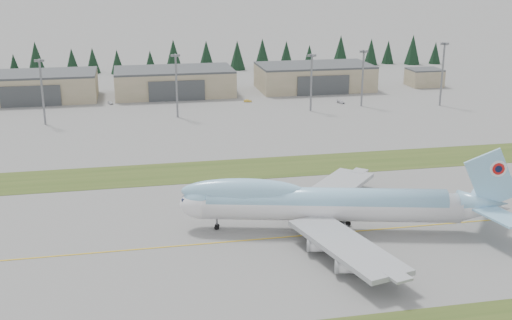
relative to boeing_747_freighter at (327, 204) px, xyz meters
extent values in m
plane|color=slate|center=(-3.95, -1.51, -5.88)|extent=(7000.00, 7000.00, 0.00)
cube|color=#344A1A|center=(-3.95, 43.49, -5.88)|extent=(400.00, 18.00, 0.08)
cube|color=gold|center=(-3.95, -1.51, -5.88)|extent=(400.00, 0.40, 0.02)
cylinder|color=white|center=(0.65, -0.16, -0.58)|extent=(51.18, 17.96, 5.95)
cylinder|color=#8DC5E7|center=(-0.23, 0.06, 0.52)|extent=(47.52, 16.64, 5.49)
ellipsoid|color=white|center=(-24.23, 5.93, -0.58)|extent=(10.66, 8.04, 5.95)
ellipsoid|color=#8DC5E7|center=(-24.23, 5.93, 0.52)|extent=(8.93, 6.79, 5.04)
ellipsoid|color=#8DC5E7|center=(-16.23, 3.97, 2.26)|extent=(25.73, 10.91, 5.49)
cube|color=#0C1433|center=(-27.34, 6.69, 0.61)|extent=(2.47, 2.78, 1.19)
cone|color=white|center=(29.98, -7.34, -0.58)|extent=(12.05, 8.27, 5.83)
cone|color=#8DC5E7|center=(29.98, -7.34, 0.52)|extent=(11.04, 7.55, 5.31)
cube|color=#8DC5E7|center=(30.87, -7.56, 5.64)|extent=(10.89, 3.17, 12.63)
cylinder|color=white|center=(32.02, -7.46, 7.84)|extent=(3.24, 0.96, 3.29)
cylinder|color=red|center=(32.05, -7.37, 7.84)|extent=(2.35, 0.74, 2.38)
cylinder|color=#0C1433|center=(32.07, -7.29, 7.84)|extent=(1.38, 0.50, 1.37)
cube|color=#8DC5E7|center=(33.06, -2.44, -0.03)|extent=(10.58, 11.28, 0.42)
cube|color=#8DC5E7|center=(30.45, -13.11, -0.03)|extent=(7.35, 10.94, 0.42)
cube|color=#9B9EA2|center=(6.02, 14.07, -2.22)|extent=(24.76, 26.26, 0.91)
cube|color=#9B9EA2|center=(-1.16, -15.26, -2.22)|extent=(15.18, 28.74, 0.91)
cylinder|color=white|center=(1.06, 11.51, -3.96)|extent=(5.17, 3.35, 2.29)
cylinder|color=white|center=(7.44, 18.71, -3.96)|extent=(5.17, 3.35, 2.29)
cylinder|color=white|center=(-4.38, -10.70, -3.96)|extent=(5.17, 3.35, 2.29)
cylinder|color=white|center=(-2.04, -20.03, -3.96)|extent=(5.17, 3.35, 2.29)
cylinder|color=slate|center=(-21.56, 5.28, -4.79)|extent=(0.49, 0.49, 2.20)
cylinder|color=slate|center=(-0.03, 2.83, -4.69)|extent=(0.62, 0.62, 2.38)
cylinder|color=slate|center=(-1.33, -2.50, -4.69)|extent=(0.62, 0.62, 2.38)
cylinder|color=slate|center=(4.42, 1.74, -4.69)|extent=(0.62, 0.62, 2.38)
cylinder|color=slate|center=(3.11, -3.59, -4.69)|extent=(0.62, 0.62, 2.38)
cylinder|color=black|center=(-21.65, 4.92, -5.38)|extent=(1.05, 0.55, 1.01)
cylinder|color=black|center=(-21.48, 5.63, -5.38)|extent=(1.05, 0.55, 1.01)
cylinder|color=black|center=(-0.03, 2.83, -5.33)|extent=(1.18, 0.71, 1.10)
cylinder|color=black|center=(-1.33, -2.50, -5.33)|extent=(1.18, 0.71, 1.10)
cylinder|color=black|center=(4.42, 1.74, -5.33)|extent=(1.18, 0.71, 1.10)
cylinder|color=black|center=(3.11, -3.59, -5.33)|extent=(1.18, 0.71, 1.10)
cube|color=gray|center=(-73.95, 148.49, -0.88)|extent=(48.00, 26.00, 10.00)
cube|color=#3A3E40|center=(-73.95, 148.49, 4.52)|extent=(48.00, 26.00, 0.80)
cube|color=#3A3E40|center=(-73.95, 135.19, -1.88)|extent=(22.08, 0.60, 8.00)
cube|color=gray|center=(-18.95, 148.49, -0.88)|extent=(48.00, 26.00, 10.00)
cube|color=#3A3E40|center=(-18.95, 148.49, 4.52)|extent=(48.00, 26.00, 0.80)
cube|color=#3A3E40|center=(-18.95, 135.19, -1.88)|extent=(22.08, 0.60, 8.00)
cube|color=gray|center=(41.05, 148.49, -0.88)|extent=(48.00, 26.00, 10.00)
cube|color=#3A3E40|center=(41.05, 148.49, 4.52)|extent=(48.00, 26.00, 0.80)
cube|color=#3A3E40|center=(41.05, 135.19, -1.88)|extent=(22.08, 0.60, 8.00)
cube|color=gray|center=(91.05, 146.49, -2.38)|extent=(14.00, 12.00, 7.00)
cube|color=#3A3E40|center=(91.05, 146.49, 1.42)|extent=(14.00, 12.00, 0.60)
cylinder|color=slate|center=(-65.77, 105.37, 4.63)|extent=(0.70, 0.70, 21.04)
cube|color=slate|center=(-65.77, 105.37, 15.55)|extent=(3.20, 3.20, 0.80)
cylinder|color=slate|center=(-21.12, 107.10, 4.76)|extent=(0.70, 0.70, 21.29)
cube|color=slate|center=(-21.12, 107.10, 15.81)|extent=(3.20, 3.20, 0.80)
cylinder|color=slate|center=(27.65, 107.37, 4.08)|extent=(0.70, 0.70, 19.93)
cube|color=slate|center=(27.65, 107.37, 14.45)|extent=(3.20, 3.20, 0.80)
cylinder|color=slate|center=(48.94, 111.70, 4.26)|extent=(0.70, 0.70, 20.28)
cube|color=slate|center=(48.94, 111.70, 14.80)|extent=(3.20, 3.20, 0.80)
cylinder|color=slate|center=(78.65, 106.72, 5.62)|extent=(0.70, 0.70, 23.01)
cube|color=slate|center=(78.65, 106.72, 17.52)|extent=(3.20, 3.20, 0.80)
imported|color=silver|center=(-44.79, 134.38, -5.88)|extent=(2.51, 3.67, 1.16)
imported|color=gold|center=(8.00, 127.69, -5.88)|extent=(3.31, 1.69, 1.04)
imported|color=silver|center=(42.93, 118.07, -5.88)|extent=(2.72, 4.19, 1.13)
cone|color=black|center=(-91.31, 212.65, -0.69)|extent=(5.82, 5.82, 10.40)
cone|color=black|center=(-80.11, 207.21, 2.43)|extent=(9.31, 9.31, 16.62)
cone|color=black|center=(-63.70, 208.73, 0.55)|extent=(7.20, 7.20, 12.86)
cone|color=black|center=(-54.04, 211.69, 0.38)|extent=(7.01, 7.01, 12.52)
cone|color=black|center=(-42.20, 206.60, 0.06)|extent=(6.65, 6.65, 11.88)
cone|color=black|center=(-26.05, 210.47, -0.58)|extent=(5.94, 5.94, 10.61)
cone|color=black|center=(-14.35, 210.41, 2.04)|extent=(8.87, 8.87, 15.84)
cone|color=black|center=(2.06, 209.10, 1.63)|extent=(8.42, 8.42, 15.03)
cone|color=black|center=(17.76, 208.02, 1.50)|extent=(8.27, 8.27, 14.77)
cone|color=black|center=(31.12, 209.44, 1.80)|extent=(8.60, 8.60, 15.36)
cone|color=black|center=(43.27, 207.25, 1.15)|extent=(7.88, 7.88, 14.08)
cone|color=black|center=(57.41, 213.48, -0.33)|extent=(6.22, 6.22, 11.10)
cone|color=black|center=(74.69, 213.58, 1.99)|extent=(8.82, 8.82, 15.75)
cone|color=black|center=(90.84, 210.79, 1.09)|extent=(7.81, 7.81, 13.94)
cone|color=black|center=(101.43, 212.79, 0.35)|extent=(6.98, 6.98, 12.46)
cone|color=black|center=(113.35, 207.94, 2.02)|extent=(8.86, 8.86, 15.81)
cone|color=black|center=(126.22, 207.22, -0.02)|extent=(6.56, 6.56, 11.72)
camera|label=1|loc=(-37.67, -114.77, 45.83)|focal=45.00mm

